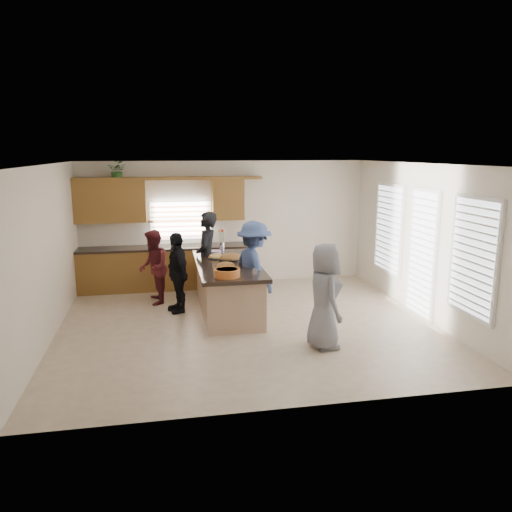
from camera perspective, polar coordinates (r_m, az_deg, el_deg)
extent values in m
plane|color=beige|center=(8.93, -0.97, -7.80)|extent=(6.50, 6.50, 0.00)
cube|color=silver|center=(11.49, -3.57, 3.82)|extent=(6.50, 0.02, 2.80)
cube|color=silver|center=(5.71, 4.17, -4.52)|extent=(6.50, 0.02, 2.80)
cube|color=silver|center=(8.63, -22.78, 0.21)|extent=(0.02, 6.00, 2.80)
cube|color=silver|center=(9.65, 18.38, 1.69)|extent=(0.02, 6.00, 2.80)
cube|color=white|center=(8.41, -1.04, 10.47)|extent=(6.50, 6.00, 0.02)
cube|color=olive|center=(11.27, -10.52, -1.44)|extent=(3.65, 0.62, 0.90)
cube|color=black|center=(11.17, -10.61, 0.94)|extent=(3.70, 0.65, 0.05)
cube|color=olive|center=(11.20, -16.35, 5.99)|extent=(1.50, 0.36, 0.90)
cube|color=olive|center=(11.25, -3.24, 6.48)|extent=(0.70, 0.36, 0.90)
cube|color=olive|center=(11.12, -9.87, 8.74)|extent=(4.05, 0.40, 0.06)
cube|color=brown|center=(11.36, -8.58, 4.00)|extent=(1.35, 0.08, 0.85)
cube|color=white|center=(10.77, 14.91, 3.04)|extent=(0.06, 1.10, 1.75)
cube|color=white|center=(9.59, 18.43, 0.25)|extent=(0.06, 0.85, 2.25)
cube|color=white|center=(8.30, 23.54, -0.12)|extent=(0.06, 1.10, 1.75)
cube|color=tan|center=(9.49, -3.25, -3.83)|extent=(1.02, 2.51, 0.88)
cube|color=black|center=(9.37, -3.28, -1.03)|extent=(1.17, 2.71, 0.07)
cube|color=black|center=(9.61, -3.22, -6.13)|extent=(0.94, 2.43, 0.08)
cylinder|color=black|center=(8.99, -3.46, -1.28)|extent=(0.39, 0.39, 0.02)
ellipsoid|color=#A16732|center=(8.99, -3.46, -1.17)|extent=(0.35, 0.35, 0.16)
cylinder|color=black|center=(9.68, -2.90, -0.32)|extent=(0.48, 0.48, 0.02)
ellipsoid|color=#A16732|center=(9.68, -2.90, -0.22)|extent=(0.43, 0.43, 0.19)
cylinder|color=black|center=(9.81, -4.57, -0.18)|extent=(0.33, 0.33, 0.02)
ellipsoid|color=tan|center=(9.81, -4.58, -0.08)|extent=(0.30, 0.30, 0.13)
cylinder|color=#BA5C22|center=(8.34, -3.34, -1.94)|extent=(0.43, 0.43, 0.14)
cylinder|color=#F1E5BF|center=(8.33, -3.34, -1.62)|extent=(0.36, 0.36, 0.04)
cylinder|color=white|center=(8.47, -0.12, -1.82)|extent=(0.08, 0.08, 0.10)
cylinder|color=#BD97DC|center=(10.32, -4.67, 0.49)|extent=(0.24, 0.24, 0.05)
cylinder|color=silver|center=(10.57, -3.93, 1.14)|extent=(0.12, 0.12, 0.18)
imported|color=#356C2B|center=(11.14, -15.54, 9.41)|extent=(0.45, 0.41, 0.42)
imported|color=black|center=(10.10, -5.65, -0.13)|extent=(0.57, 0.75, 1.83)
imported|color=#591A1F|center=(10.13, -11.64, -1.27)|extent=(0.58, 0.74, 1.49)
imported|color=black|center=(9.53, -8.99, -1.86)|extent=(0.63, 0.97, 1.53)
imported|color=#384B7B|center=(9.18, -0.21, -1.48)|extent=(0.95, 1.28, 1.77)
imported|color=slate|center=(7.76, 7.82, -4.56)|extent=(0.57, 0.83, 1.65)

